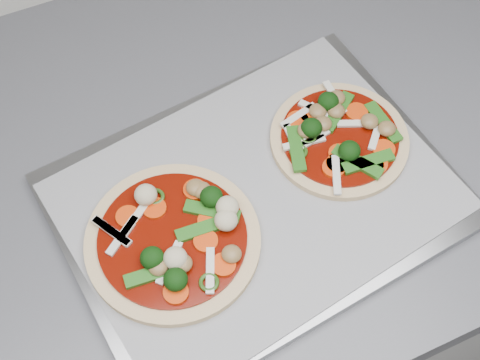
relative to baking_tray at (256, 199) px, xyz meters
name	(u,v)px	position (x,y,z in m)	size (l,w,h in m)	color
base_cabinet	(259,281)	(0.06, 0.08, -0.48)	(3.60, 0.60, 0.86)	#B1B1AF
countertop	(268,136)	(0.06, 0.08, -0.03)	(3.60, 0.60, 0.04)	#57585E
baking_tray	(256,199)	(0.00, 0.00, 0.00)	(0.41, 0.30, 0.01)	gray
parchment	(256,196)	(0.00, 0.00, 0.01)	(0.39, 0.28, 0.00)	gray
pizza_left	(176,238)	(-0.10, -0.02, 0.02)	(0.24, 0.24, 0.03)	#D9B883
pizza_right	(338,136)	(0.11, 0.03, 0.02)	(0.19, 0.19, 0.03)	#D9B883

